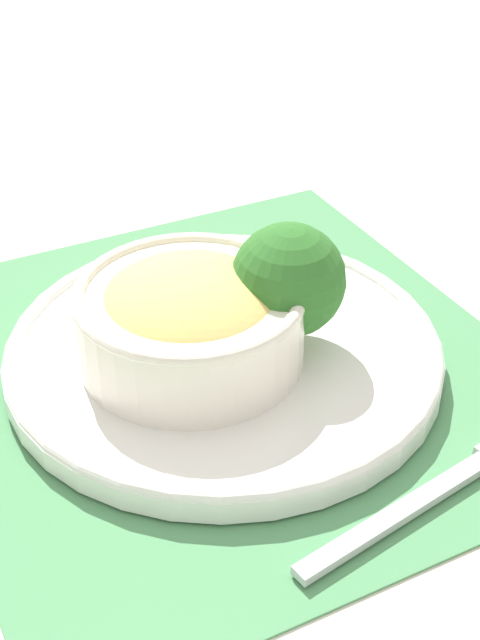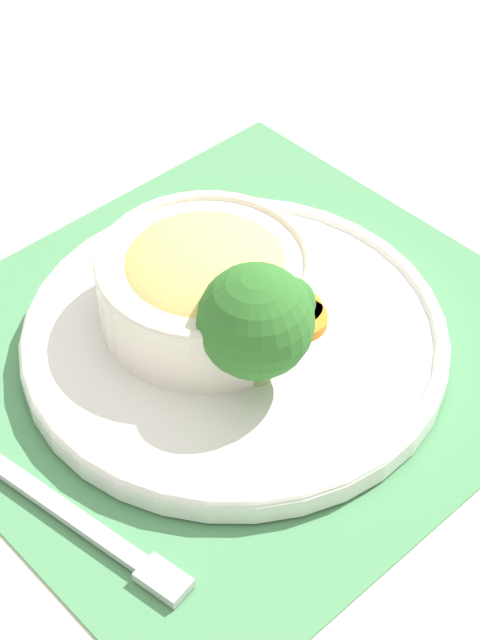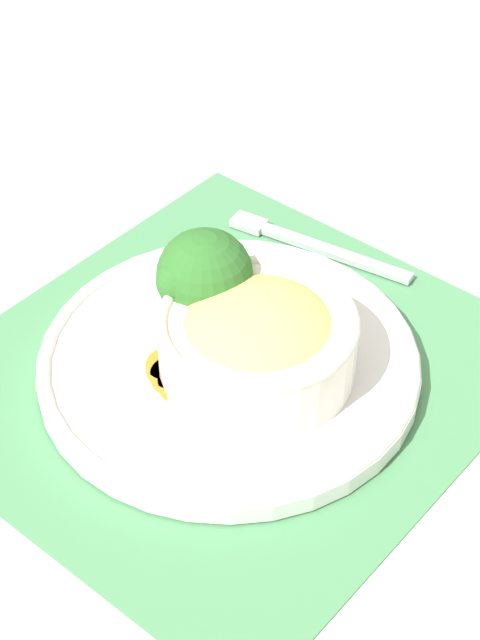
% 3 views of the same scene
% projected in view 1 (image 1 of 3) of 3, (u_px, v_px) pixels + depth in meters
% --- Properties ---
extents(ground_plane, '(4.00, 4.00, 0.00)m').
position_uv_depth(ground_plane, '(224.00, 367.00, 0.64)').
color(ground_plane, beige).
extents(placemat, '(0.47, 0.45, 0.00)m').
position_uv_depth(placemat, '(224.00, 364.00, 0.64)').
color(placemat, '#4C8C59').
rests_on(placemat, ground_plane).
extents(plate, '(0.31, 0.31, 0.02)m').
position_uv_depth(plate, '(224.00, 350.00, 0.63)').
color(plate, white).
rests_on(plate, placemat).
extents(bowl, '(0.16, 0.16, 0.07)m').
position_uv_depth(bowl, '(193.00, 319.00, 0.59)').
color(bowl, silver).
rests_on(bowl, plate).
extents(broccoli_floret, '(0.08, 0.08, 0.09)m').
position_uv_depth(broccoli_floret, '(288.00, 279.00, 0.60)').
color(broccoli_floret, '#84AD5B').
rests_on(broccoli_floret, plate).
extents(carrot_slice_near, '(0.04, 0.04, 0.01)m').
position_uv_depth(carrot_slice_near, '(231.00, 302.00, 0.66)').
color(carrot_slice_near, orange).
rests_on(carrot_slice_near, plate).
extents(carrot_slice_middle, '(0.04, 0.04, 0.01)m').
position_uv_depth(carrot_slice_middle, '(217.00, 302.00, 0.66)').
color(carrot_slice_middle, orange).
rests_on(carrot_slice_middle, plate).
extents(carrot_slice_far, '(0.04, 0.04, 0.01)m').
position_uv_depth(carrot_slice_far, '(203.00, 304.00, 0.66)').
color(carrot_slice_far, orange).
rests_on(carrot_slice_far, plate).
extents(fork, '(0.02, 0.18, 0.01)m').
position_uv_depth(fork, '(440.00, 488.00, 0.53)').
color(fork, '#B7B7BC').
rests_on(fork, placemat).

